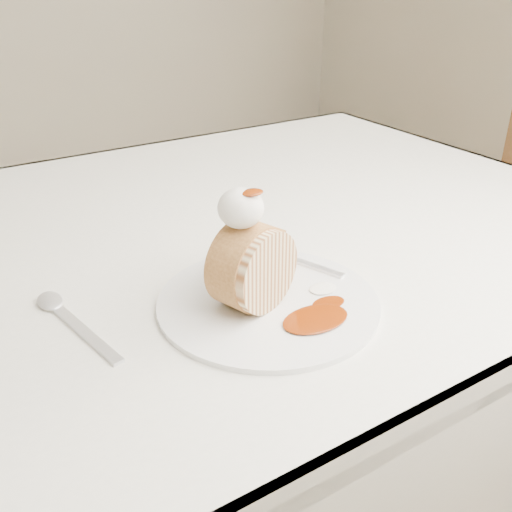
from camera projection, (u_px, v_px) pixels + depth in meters
table at (172, 289)px, 0.86m from camera, size 1.40×0.90×0.75m
plate at (268, 302)px, 0.65m from camera, size 0.32×0.32×0.01m
roulade_slice at (253, 267)px, 0.62m from camera, size 0.11×0.08×0.09m
cake_chunk at (255, 255)px, 0.70m from camera, size 0.07×0.07×0.05m
whipped_cream at (241, 208)px, 0.59m from camera, size 0.05×0.05×0.04m
caramel_drizzle at (252, 187)px, 0.58m from camera, size 0.02×0.02×0.01m
caramel_pool at (315, 319)px, 0.61m from camera, size 0.09×0.07×0.00m
fork at (306, 264)px, 0.72m from camera, size 0.07×0.15×0.00m
spoon at (87, 334)px, 0.60m from camera, size 0.05×0.16×0.00m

